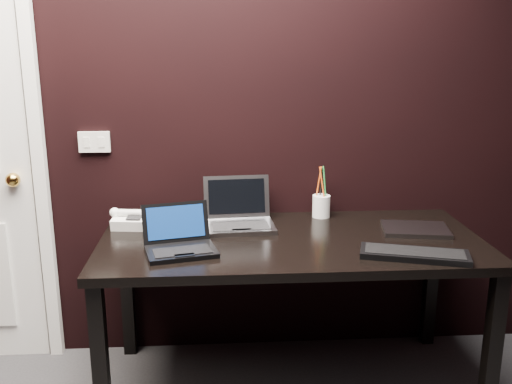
{
  "coord_description": "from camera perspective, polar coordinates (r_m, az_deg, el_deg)",
  "views": [
    {
      "loc": [
        -0.02,
        -1.0,
        1.59
      ],
      "look_at": [
        0.14,
        1.35,
        0.97
      ],
      "focal_mm": 40.0,
      "sensor_mm": 36.0,
      "label": 1
    }
  ],
  "objects": [
    {
      "name": "closed_laptop",
      "position": [
        2.74,
        15.65,
        -3.61
      ],
      "size": [
        0.33,
        0.26,
        0.02
      ],
      "color": "gray",
      "rests_on": "desk"
    },
    {
      "name": "desk",
      "position": [
        2.59,
        3.52,
        -6.25
      ],
      "size": [
        1.7,
        0.8,
        0.74
      ],
      "color": "black",
      "rests_on": "ground"
    },
    {
      "name": "mobile_phone",
      "position": [
        2.65,
        -10.74,
        -3.43
      ],
      "size": [
        0.05,
        0.05,
        0.09
      ],
      "color": "black",
      "rests_on": "desk"
    },
    {
      "name": "ext_keyboard",
      "position": [
        2.42,
        15.56,
        -6.0
      ],
      "size": [
        0.46,
        0.26,
        0.03
      ],
      "color": "black",
      "rests_on": "desk"
    },
    {
      "name": "silver_laptop",
      "position": [
        2.7,
        -1.71,
        -2.62
      ],
      "size": [
        0.34,
        0.31,
        0.22
      ],
      "color": "gray",
      "rests_on": "desk"
    },
    {
      "name": "wall_switch",
      "position": [
        2.89,
        -15.86,
        4.84
      ],
      "size": [
        0.15,
        0.02,
        0.1
      ],
      "color": "silver",
      "rests_on": "wall_back"
    },
    {
      "name": "wall_back",
      "position": [
        2.81,
        -3.47,
        8.83
      ],
      "size": [
        4.0,
        0.0,
        4.0
      ],
      "primitive_type": "plane",
      "rotation": [
        1.57,
        0.0,
        0.0
      ],
      "color": "black",
      "rests_on": "ground"
    },
    {
      "name": "pen_cup",
      "position": [
        2.87,
        6.54,
        -1.32
      ],
      "size": [
        0.12,
        0.12,
        0.26
      ],
      "color": "white",
      "rests_on": "desk"
    },
    {
      "name": "netbook",
      "position": [
        2.41,
        -7.64,
        -5.04
      ],
      "size": [
        0.33,
        0.31,
        0.18
      ],
      "color": "black",
      "rests_on": "desk"
    },
    {
      "name": "desk_phone",
      "position": [
        2.76,
        -12.25,
        -2.68
      ],
      "size": [
        0.21,
        0.18,
        0.1
      ],
      "color": "white",
      "rests_on": "desk"
    }
  ]
}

